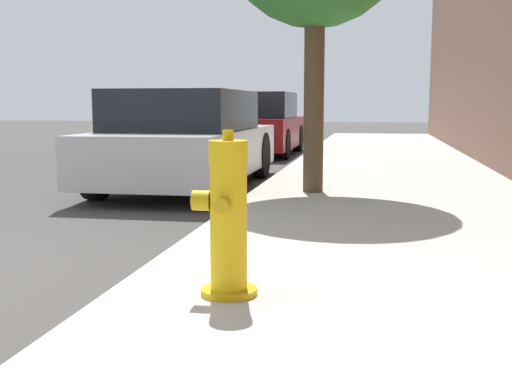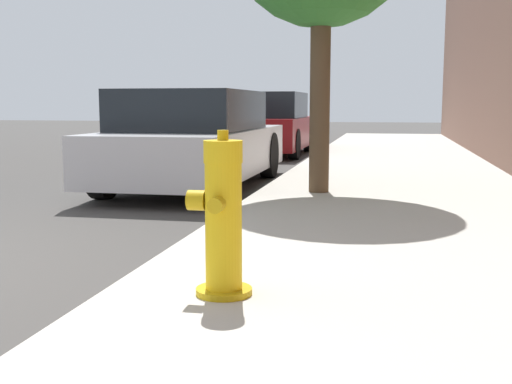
% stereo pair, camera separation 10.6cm
% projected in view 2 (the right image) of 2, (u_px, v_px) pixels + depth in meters
% --- Properties ---
extents(sidewalk_slab, '(3.29, 40.00, 0.13)m').
position_uv_depth(sidewalk_slab, '(405.00, 310.00, 3.44)').
color(sidewalk_slab, '#B7B2A8').
rests_on(sidewalk_slab, ground_plane).
extents(fire_hydrant, '(0.35, 0.36, 0.89)m').
position_uv_depth(fire_hydrant, '(223.00, 220.00, 3.45)').
color(fire_hydrant, '#C39C11').
rests_on(fire_hydrant, sidewalk_slab).
extents(parked_car_near, '(1.78, 4.37, 1.35)m').
position_uv_depth(parked_car_near, '(195.00, 140.00, 8.97)').
color(parked_car_near, '#B7B7BC').
rests_on(parked_car_near, ground_plane).
extents(parked_car_mid, '(1.84, 3.96, 1.44)m').
position_uv_depth(parked_car_mid, '(267.00, 125.00, 14.87)').
color(parked_car_mid, maroon).
rests_on(parked_car_mid, ground_plane).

